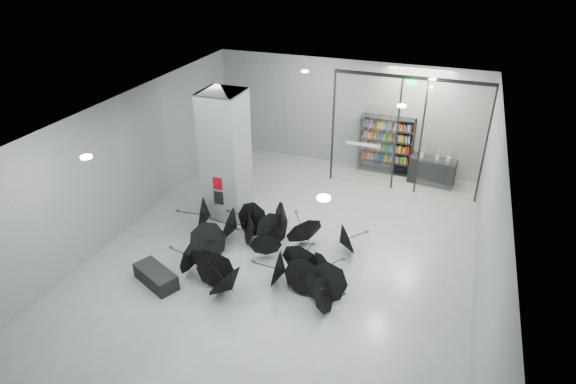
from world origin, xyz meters
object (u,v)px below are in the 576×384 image
(bookshelf, at_px, (386,145))
(umbrella_cluster, at_px, (262,252))
(shop_counter, at_px, (432,171))
(column, at_px, (226,155))
(bench, at_px, (156,277))

(bookshelf, distance_m, umbrella_cluster, 7.18)
(shop_counter, bearing_deg, umbrella_cluster, -113.59)
(column, bearing_deg, bookshelf, 49.08)
(shop_counter, relative_size, umbrella_cluster, 0.29)
(column, height_order, shop_counter, column)
(column, distance_m, umbrella_cluster, 3.36)
(bookshelf, xyz_separation_m, umbrella_cluster, (-2.09, -6.83, -0.75))
(bench, relative_size, shop_counter, 0.82)
(column, height_order, bookshelf, column)
(column, bearing_deg, umbrella_cluster, -45.78)
(shop_counter, height_order, umbrella_cluster, umbrella_cluster)
(umbrella_cluster, bearing_deg, bookshelf, 72.97)
(bench, xyz_separation_m, shop_counter, (6.03, 8.24, 0.27))
(column, height_order, bench, column)
(bookshelf, distance_m, shop_counter, 1.89)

